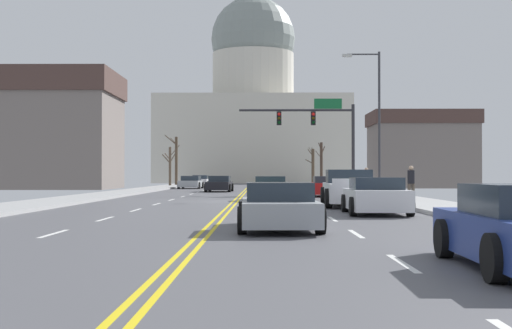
# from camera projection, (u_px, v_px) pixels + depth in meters

# --- Properties ---
(ground) EXTENTS (20.00, 180.00, 0.20)m
(ground) POSITION_uv_depth(u_px,v_px,m) (235.00, 201.00, 34.72)
(ground) COLOR #505055
(signal_gantry) EXTENTS (7.91, 0.41, 6.41)m
(signal_gantry) POSITION_uv_depth(u_px,v_px,m) (320.00, 126.00, 46.77)
(signal_gantry) COLOR #28282D
(signal_gantry) RESTS_ON ground
(street_lamp_right) EXTENTS (2.22, 0.24, 8.39)m
(street_lamp_right) POSITION_uv_depth(u_px,v_px,m) (375.00, 111.00, 39.89)
(street_lamp_right) COLOR #333338
(street_lamp_right) RESTS_ON ground
(capitol_building) EXTENTS (30.23, 19.35, 32.64)m
(capitol_building) POSITION_uv_depth(u_px,v_px,m) (253.00, 112.00, 111.38)
(capitol_building) COLOR beige
(capitol_building) RESTS_ON ground
(sedan_near_00) EXTENTS (2.01, 4.51, 1.25)m
(sedan_near_00) POSITION_uv_depth(u_px,v_px,m) (326.00, 187.00, 42.47)
(sedan_near_00) COLOR #B71414
(sedan_near_00) RESTS_ON ground
(sedan_near_01) EXTENTS (1.97, 4.41, 1.27)m
(sedan_near_01) POSITION_uv_depth(u_px,v_px,m) (270.00, 189.00, 35.95)
(sedan_near_01) COLOR #1E7247
(sedan_near_01) RESTS_ON ground
(pickup_truck_near_02) EXTENTS (2.49, 5.64, 1.57)m
(pickup_truck_near_02) POSITION_uv_depth(u_px,v_px,m) (350.00, 190.00, 29.29)
(pickup_truck_near_02) COLOR silver
(pickup_truck_near_02) RESTS_ON ground
(sedan_near_03) EXTENTS (2.14, 4.34, 1.27)m
(sedan_near_03) POSITION_uv_depth(u_px,v_px,m) (376.00, 197.00, 23.60)
(sedan_near_03) COLOR silver
(sedan_near_03) RESTS_ON ground
(sedan_near_04) EXTENTS (2.09, 4.58, 1.17)m
(sedan_near_04) POSITION_uv_depth(u_px,v_px,m) (279.00, 208.00, 17.06)
(sedan_near_04) COLOR #9EA3A8
(sedan_near_04) RESTS_ON ground
(sedan_oncoming_00) EXTENTS (2.14, 4.39, 1.24)m
(sedan_oncoming_00) POSITION_uv_depth(u_px,v_px,m) (219.00, 184.00, 53.71)
(sedan_oncoming_00) COLOR black
(sedan_oncoming_00) RESTS_ON ground
(sedan_oncoming_01) EXTENTS (2.24, 4.34, 1.21)m
(sedan_oncoming_01) POSITION_uv_depth(u_px,v_px,m) (191.00, 183.00, 65.14)
(sedan_oncoming_01) COLOR #9EA3A8
(sedan_oncoming_01) RESTS_ON ground
(sedan_oncoming_02) EXTENTS (2.06, 4.60, 1.26)m
(sedan_oncoming_02) POSITION_uv_depth(u_px,v_px,m) (201.00, 181.00, 74.28)
(sedan_oncoming_02) COLOR silver
(sedan_oncoming_02) RESTS_ON ground
(flank_building_00) EXTENTS (12.66, 10.23, 10.92)m
(flank_building_00) POSITION_uv_depth(u_px,v_px,m) (49.00, 130.00, 64.18)
(flank_building_00) COLOR slate
(flank_building_00) RESTS_ON ground
(flank_building_01) EXTENTS (10.35, 7.08, 7.64)m
(flank_building_01) POSITION_uv_depth(u_px,v_px,m) (422.00, 149.00, 68.86)
(flank_building_01) COLOR slate
(flank_building_01) RESTS_ON ground
(bare_tree_00) EXTENTS (1.15, 2.20, 4.86)m
(bare_tree_00) POSITION_uv_depth(u_px,v_px,m) (321.00, 163.00, 78.31)
(bare_tree_00) COLOR #423328
(bare_tree_00) RESTS_ON ground
(bare_tree_01) EXTENTS (1.64, 1.39, 5.82)m
(bare_tree_01) POSITION_uv_depth(u_px,v_px,m) (176.00, 159.00, 79.74)
(bare_tree_01) COLOR #4C3D2D
(bare_tree_01) RESTS_ON ground
(bare_tree_02) EXTENTS (1.19, 1.56, 4.71)m
(bare_tree_02) POSITION_uv_depth(u_px,v_px,m) (313.00, 166.00, 88.42)
(bare_tree_02) COLOR #4C3D2D
(bare_tree_02) RESTS_ON ground
(bare_tree_03) EXTENTS (1.98, 1.25, 4.41)m
(bare_tree_03) POSITION_uv_depth(u_px,v_px,m) (170.00, 165.00, 75.04)
(bare_tree_03) COLOR brown
(bare_tree_03) RESTS_ON ground
(pedestrian_00) EXTENTS (0.35, 0.34, 1.65)m
(pedestrian_00) POSITION_uv_depth(u_px,v_px,m) (366.00, 179.00, 42.52)
(pedestrian_00) COLOR black
(pedestrian_00) RESTS_ON ground
(pedestrian_01) EXTENTS (0.35, 0.34, 1.64)m
(pedestrian_01) POSITION_uv_depth(u_px,v_px,m) (411.00, 181.00, 32.67)
(pedestrian_01) COLOR #4C4238
(pedestrian_01) RESTS_ON ground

